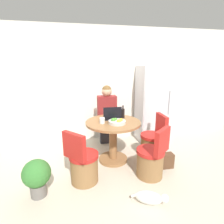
% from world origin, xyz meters
% --- Properties ---
extents(ground_plane, '(12.00, 12.00, 0.00)m').
position_xyz_m(ground_plane, '(0.00, 0.00, 0.00)').
color(ground_plane, beige).
extents(wall_back, '(7.00, 0.06, 2.60)m').
position_xyz_m(wall_back, '(0.00, 1.36, 1.30)').
color(wall_back, silver).
rests_on(wall_back, ground_plane).
extents(refrigerator, '(0.73, 0.63, 1.74)m').
position_xyz_m(refrigerator, '(1.13, 1.01, 0.87)').
color(refrigerator, silver).
rests_on(refrigerator, ground_plane).
extents(dining_table, '(0.99, 0.99, 0.77)m').
position_xyz_m(dining_table, '(-0.00, 0.20, 0.52)').
color(dining_table, olive).
rests_on(dining_table, ground_plane).
extents(chair_right_side, '(0.44, 0.44, 0.85)m').
position_xyz_m(chair_right_side, '(0.78, 0.18, 0.28)').
color(chair_right_side, olive).
rests_on(chair_right_side, ground_plane).
extents(chair_near_left_corner, '(0.51, 0.51, 0.85)m').
position_xyz_m(chair_near_left_corner, '(-0.57, -0.34, 0.28)').
color(chair_near_left_corner, olive).
rests_on(chair_near_left_corner, ground_plane).
extents(chair_near_right_corner, '(0.51, 0.51, 0.85)m').
position_xyz_m(chair_near_right_corner, '(0.50, -0.41, 0.28)').
color(chair_near_right_corner, olive).
rests_on(chair_near_right_corner, ground_plane).
extents(person_seated, '(0.40, 0.37, 1.35)m').
position_xyz_m(person_seated, '(-0.00, 0.91, 0.75)').
color(person_seated, '#2D2D38').
rests_on(person_seated, ground_plane).
extents(laptop, '(0.34, 0.22, 0.25)m').
position_xyz_m(laptop, '(-0.00, 0.32, 0.83)').
color(laptop, '#232328').
rests_on(laptop, dining_table).
extents(fruit_bowl, '(0.30, 0.30, 0.10)m').
position_xyz_m(fruit_bowl, '(0.04, 0.06, 0.81)').
color(fruit_bowl, beige).
rests_on(fruit_bowl, dining_table).
extents(coffee_cup, '(0.09, 0.09, 0.10)m').
position_xyz_m(coffee_cup, '(-0.21, 0.13, 0.82)').
color(coffee_cup, white).
rests_on(coffee_cup, dining_table).
extents(bottle, '(0.07, 0.07, 0.24)m').
position_xyz_m(bottle, '(0.23, 0.39, 0.87)').
color(bottle, black).
rests_on(bottle, dining_table).
extents(cat, '(0.45, 0.28, 0.18)m').
position_xyz_m(cat, '(0.25, -0.97, 0.09)').
color(cat, white).
rests_on(cat, ground_plane).
extents(potted_plant, '(0.38, 0.38, 0.53)m').
position_xyz_m(potted_plant, '(-1.20, -0.52, 0.31)').
color(potted_plant, slate).
rests_on(potted_plant, ground_plane).
extents(handbag, '(0.30, 0.14, 0.26)m').
position_xyz_m(handbag, '(0.84, -0.23, 0.13)').
color(handbag, brown).
rests_on(handbag, ground_plane).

